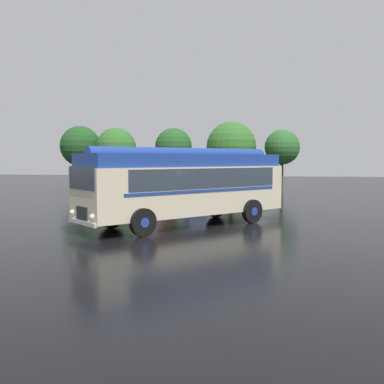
{
  "coord_description": "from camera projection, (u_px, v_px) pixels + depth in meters",
  "views": [
    {
      "loc": [
        4.72,
        -19.02,
        2.99
      ],
      "look_at": [
        0.99,
        2.25,
        1.4
      ],
      "focal_mm": 42.0,
      "sensor_mm": 36.0,
      "label": 1
    }
  ],
  "objects": [
    {
      "name": "ground_plane",
      "position": [
        161.0,
        227.0,
        19.72
      ],
      "size": [
        120.0,
        120.0,
        0.0
      ],
      "primitive_type": "plane",
      "color": "black"
    },
    {
      "name": "vintage_bus",
      "position": [
        186.0,
        183.0,
        20.14
      ],
      "size": [
        8.56,
        9.13,
        3.49
      ],
      "color": "beige",
      "rests_on": "ground"
    },
    {
      "name": "car_near_left",
      "position": [
        163.0,
        187.0,
        34.71
      ],
      "size": [
        2.16,
        4.3,
        1.66
      ],
      "color": "maroon",
      "rests_on": "ground"
    },
    {
      "name": "car_mid_left",
      "position": [
        195.0,
        188.0,
        33.28
      ],
      "size": [
        2.41,
        4.4,
        1.66
      ],
      "color": "navy",
      "rests_on": "ground"
    },
    {
      "name": "tree_far_left",
      "position": [
        81.0,
        147.0,
        40.31
      ],
      "size": [
        3.6,
        3.6,
        5.95
      ],
      "color": "#4C3823",
      "rests_on": "ground"
    },
    {
      "name": "tree_left_of_centre",
      "position": [
        116.0,
        148.0,
        39.62
      ],
      "size": [
        3.57,
        3.57,
        5.74
      ],
      "color": "#4C3823",
      "rests_on": "ground"
    },
    {
      "name": "tree_centre",
      "position": [
        175.0,
        147.0,
        38.88
      ],
      "size": [
        3.2,
        3.2,
        5.67
      ],
      "color": "#4C3823",
      "rests_on": "ground"
    },
    {
      "name": "tree_right_of_centre",
      "position": [
        231.0,
        147.0,
        38.24
      ],
      "size": [
        4.25,
        4.25,
        6.14
      ],
      "color": "#4C3823",
      "rests_on": "ground"
    },
    {
      "name": "tree_far_right",
      "position": [
        283.0,
        148.0,
        38.09
      ],
      "size": [
        2.97,
        2.97,
        5.49
      ],
      "color": "#4C3823",
      "rests_on": "ground"
    }
  ]
}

